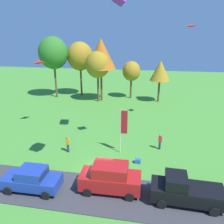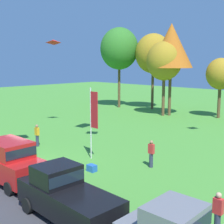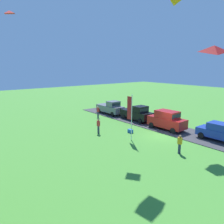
% 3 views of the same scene
% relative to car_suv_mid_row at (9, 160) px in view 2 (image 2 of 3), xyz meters
% --- Properties ---
extents(ground_plane, '(120.00, 120.00, 0.00)m').
position_rel_car_suv_mid_row_xyz_m(ground_plane, '(-1.21, 2.04, -1.30)').
color(ground_plane, '#478E33').
extents(car_suv_mid_row, '(4.64, 2.12, 2.28)m').
position_rel_car_suv_mid_row_xyz_m(car_suv_mid_row, '(0.00, 0.00, 0.00)').
color(car_suv_mid_row, red).
rests_on(car_suv_mid_row, ground).
extents(car_pickup_near_entrance, '(5.05, 2.16, 2.14)m').
position_rel_car_suv_mid_row_xyz_m(car_pickup_near_entrance, '(5.34, -0.32, -0.19)').
color(car_pickup_near_entrance, black).
rests_on(car_pickup_near_entrance, ground).
extents(person_beside_suv, '(0.36, 0.24, 1.71)m').
position_rel_car_suv_mid_row_xyz_m(person_beside_suv, '(3.91, 7.34, -0.42)').
color(person_beside_suv, '#2D334C').
rests_on(person_beside_suv, ground).
extents(person_watching_sky, '(0.36, 0.24, 1.71)m').
position_rel_car_suv_mid_row_xyz_m(person_watching_sky, '(-5.35, 5.09, -0.42)').
color(person_watching_sky, '#2D334C').
rests_on(person_watching_sky, ground).
extents(person_on_lawn, '(0.36, 0.24, 1.71)m').
position_rel_car_suv_mid_row_xyz_m(person_on_lawn, '(10.38, 2.90, -0.42)').
color(person_on_lawn, '#2D334C').
rests_on(person_on_lawn, ground).
extents(tree_left_of_center, '(5.31, 5.31, 11.21)m').
position_rel_car_suv_mid_row_xyz_m(tree_left_of_center, '(-15.17, 24.88, 6.97)').
color(tree_left_of_center, brown).
rests_on(tree_left_of_center, ground).
extents(tree_far_right, '(4.86, 4.86, 10.25)m').
position_rel_car_suv_mid_row_xyz_m(tree_far_right, '(-10.79, 26.92, 6.26)').
color(tree_far_right, brown).
rests_on(tree_far_right, ground).
extents(tree_lone_near, '(4.20, 4.20, 8.87)m').
position_rel_car_suv_mid_row_xyz_m(tree_lone_near, '(-6.55, 23.47, 5.24)').
color(tree_lone_near, brown).
rests_on(tree_lone_near, ground).
extents(tree_center_back, '(5.18, 5.18, 10.94)m').
position_rel_car_suv_mid_row_xyz_m(tree_center_back, '(-6.10, 24.13, 7.02)').
color(tree_center_back, brown).
rests_on(tree_center_back, ground).
extents(tree_right_of_center, '(3.28, 3.28, 6.91)m').
position_rel_car_suv_mid_row_xyz_m(tree_right_of_center, '(-0.99, 26.64, 3.78)').
color(tree_right_of_center, brown).
rests_on(tree_right_of_center, ground).
extents(flag_banner, '(0.71, 0.08, 4.80)m').
position_rel_car_suv_mid_row_xyz_m(flag_banner, '(0.16, 5.94, 1.74)').
color(flag_banner, silver).
rests_on(flag_banner, ground).
extents(cooler_box, '(0.56, 0.40, 0.40)m').
position_rel_car_suv_mid_row_xyz_m(cooler_box, '(1.83, 4.28, -1.10)').
color(cooler_box, blue).
rests_on(cooler_box, ground).
extents(kite_diamond_topmost, '(1.44, 1.45, 0.56)m').
position_rel_car_suv_mid_row_xyz_m(kite_diamond_topmost, '(-10.40, 10.43, 7.13)').
color(kite_diamond_topmost, red).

